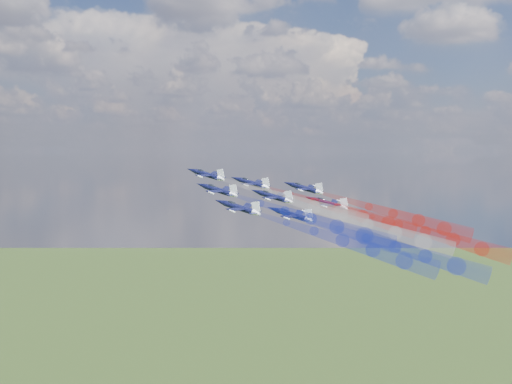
# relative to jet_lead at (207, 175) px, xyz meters

# --- Properties ---
(jet_lead) EXTENTS (17.10, 15.39, 7.45)m
(jet_lead) POSITION_rel_jet_lead_xyz_m (0.00, 0.00, 0.00)
(jet_lead) COLOR black
(trail_lead) EXTENTS (42.09, 20.27, 14.63)m
(trail_lead) POSITION_rel_jet_lead_xyz_m (25.23, -9.81, -6.29)
(trail_lead) COLOR white
(jet_inner_left) EXTENTS (17.10, 15.39, 7.45)m
(jet_inner_left) POSITION_rel_jet_lead_xyz_m (5.94, -13.74, -3.66)
(jet_inner_left) COLOR black
(trail_inner_left) EXTENTS (42.09, 20.27, 14.63)m
(trail_inner_left) POSITION_rel_jet_lead_xyz_m (31.17, -23.55, -9.96)
(trail_inner_left) COLOR #182BD4
(jet_inner_right) EXTENTS (17.10, 15.39, 7.45)m
(jet_inner_right) POSITION_rel_jet_lead_xyz_m (12.73, 3.10, -2.55)
(jet_inner_right) COLOR black
(trail_inner_right) EXTENTS (42.09, 20.27, 14.63)m
(trail_inner_right) POSITION_rel_jet_lead_xyz_m (37.95, -6.71, -8.85)
(trail_inner_right) COLOR red
(jet_outer_left) EXTENTS (17.10, 15.39, 7.45)m
(jet_outer_left) POSITION_rel_jet_lead_xyz_m (13.83, -27.89, -7.04)
(jet_outer_left) COLOR black
(trail_outer_left) EXTENTS (42.09, 20.27, 14.63)m
(trail_outer_left) POSITION_rel_jet_lead_xyz_m (39.05, -37.70, -13.33)
(trail_outer_left) COLOR #182BD4
(jet_center_third) EXTENTS (17.10, 15.39, 7.45)m
(jet_center_third) POSITION_rel_jet_lead_xyz_m (20.35, -9.05, -5.56)
(jet_center_third) COLOR black
(trail_center_third) EXTENTS (42.09, 20.27, 14.63)m
(trail_center_third) POSITION_rel_jet_lead_xyz_m (45.57, -18.86, -11.85)
(trail_center_third) COLOR white
(jet_outer_right) EXTENTS (17.10, 15.39, 7.45)m
(jet_outer_right) POSITION_rel_jet_lead_xyz_m (28.07, 8.18, -4.21)
(jet_outer_right) COLOR black
(trail_outer_right) EXTENTS (42.09, 20.27, 14.63)m
(trail_outer_right) POSITION_rel_jet_lead_xyz_m (53.30, -1.63, -10.51)
(trail_outer_right) COLOR red
(jet_rear_left) EXTENTS (17.10, 15.39, 7.45)m
(jet_rear_left) POSITION_rel_jet_lead_xyz_m (26.26, -20.05, -9.41)
(jet_rear_left) COLOR black
(trail_rear_left) EXTENTS (42.09, 20.27, 14.63)m
(trail_rear_left) POSITION_rel_jet_lead_xyz_m (51.48, -29.86, -15.70)
(trail_rear_left) COLOR #182BD4
(jet_rear_right) EXTENTS (17.10, 15.39, 7.45)m
(jet_rear_right) POSITION_rel_jet_lead_xyz_m (35.22, -3.96, -7.75)
(jet_rear_right) COLOR black
(trail_rear_right) EXTENTS (42.09, 20.27, 14.63)m
(trail_rear_right) POSITION_rel_jet_lead_xyz_m (60.45, -13.77, -14.04)
(trail_rear_right) COLOR red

